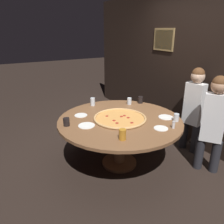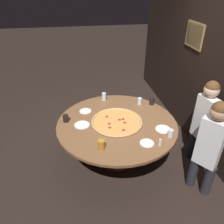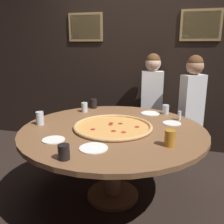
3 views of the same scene
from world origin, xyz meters
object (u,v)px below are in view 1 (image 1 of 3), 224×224
(drink_cup_front_edge, at_px, (66,122))
(white_plate_left_side, at_px, (81,115))
(drink_cup_near_right, at_px, (140,100))
(white_plate_near_front, at_px, (161,128))
(white_plate_far_back, at_px, (86,126))
(drink_cup_by_shaker, at_px, (176,117))
(dining_table, at_px, (120,126))
(giant_pizza, at_px, (120,118))
(diner_side_left, at_px, (213,120))
(white_plate_right_side, at_px, (166,117))
(condiment_shaker, at_px, (174,125))
(drink_cup_beside_pizza, at_px, (129,101))
(drink_cup_near_left, at_px, (122,134))
(diner_far_left, at_px, (194,106))
(drink_cup_far_right, at_px, (93,102))

(drink_cup_front_edge, height_order, white_plate_left_side, drink_cup_front_edge)
(drink_cup_near_right, distance_m, white_plate_near_front, 1.04)
(white_plate_left_side, xyz_separation_m, white_plate_far_back, (0.38, -0.07, 0.00))
(drink_cup_near_right, height_order, drink_cup_by_shaker, drink_cup_near_right)
(dining_table, distance_m, giant_pizza, 0.13)
(white_plate_near_front, height_order, diner_side_left, diner_side_left)
(white_plate_near_front, xyz_separation_m, diner_side_left, (0.21, 0.73, 0.04))
(giant_pizza, relative_size, drink_cup_near_right, 6.52)
(white_plate_right_side, height_order, condiment_shaker, condiment_shaker)
(drink_cup_front_edge, bearing_deg, drink_cup_beside_pizza, 104.82)
(drink_cup_front_edge, height_order, white_plate_near_front, drink_cup_front_edge)
(diner_side_left, bearing_deg, drink_cup_beside_pizza, -12.41)
(drink_cup_by_shaker, height_order, white_plate_left_side, drink_cup_by_shaker)
(drink_cup_front_edge, xyz_separation_m, drink_cup_near_left, (0.69, 0.43, 0.01))
(drink_cup_front_edge, relative_size, drink_cup_by_shaker, 1.00)
(white_plate_right_side, distance_m, diner_far_left, 0.65)
(dining_table, height_order, drink_cup_near_right, drink_cup_near_right)
(white_plate_near_front, distance_m, white_plate_left_side, 1.17)
(white_plate_near_front, bearing_deg, condiment_shaker, 64.41)
(giant_pizza, bearing_deg, drink_cup_by_shaker, 54.56)
(dining_table, relative_size, drink_cup_far_right, 13.50)
(drink_cup_far_right, height_order, white_plate_far_back, drink_cup_far_right)
(white_plate_near_front, xyz_separation_m, condiment_shaker, (0.07, 0.14, 0.05))
(drink_cup_near_left, xyz_separation_m, condiment_shaker, (0.07, 0.73, -0.02))
(drink_cup_near_left, bearing_deg, white_plate_left_side, -171.94)
(drink_cup_front_edge, distance_m, white_plate_right_side, 1.40)
(dining_table, height_order, diner_side_left, diner_side_left)
(condiment_shaker, height_order, diner_far_left, diner_far_left)
(white_plate_near_front, bearing_deg, drink_cup_beside_pizza, 169.20)
(drink_cup_beside_pizza, xyz_separation_m, drink_cup_by_shaker, (0.92, 0.15, -0.00))
(drink_cup_beside_pizza, height_order, white_plate_near_front, drink_cup_beside_pizza)
(white_plate_left_side, bearing_deg, diner_side_left, 51.78)
(white_plate_near_front, bearing_deg, diner_far_left, 108.06)
(dining_table, bearing_deg, drink_cup_near_left, -29.08)
(drink_cup_by_shaker, bearing_deg, white_plate_right_side, -169.60)
(giant_pizza, distance_m, drink_cup_near_left, 0.62)
(drink_cup_front_edge, xyz_separation_m, drink_cup_beside_pizza, (-0.32, 1.21, 0.00))
(giant_pizza, distance_m, condiment_shaker, 0.74)
(drink_cup_near_left, height_order, white_plate_near_front, drink_cup_near_left)
(dining_table, distance_m, drink_cup_far_right, 0.75)
(dining_table, distance_m, white_plate_left_side, 0.60)
(diner_side_left, xyz_separation_m, diner_far_left, (-0.53, 0.23, 0.00))
(drink_cup_near_right, bearing_deg, condiment_shaker, -13.43)
(drink_cup_front_edge, relative_size, white_plate_near_front, 0.59)
(drink_cup_beside_pizza, relative_size, white_plate_far_back, 0.51)
(dining_table, height_order, white_plate_near_front, white_plate_near_front)
(drink_cup_by_shaker, bearing_deg, diner_far_left, 110.46)
(drink_cup_front_edge, bearing_deg, giant_pizza, 77.97)
(drink_cup_front_edge, bearing_deg, white_plate_right_side, 71.89)
(white_plate_right_side, xyz_separation_m, white_plate_far_back, (-0.30, -1.11, 0.00))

